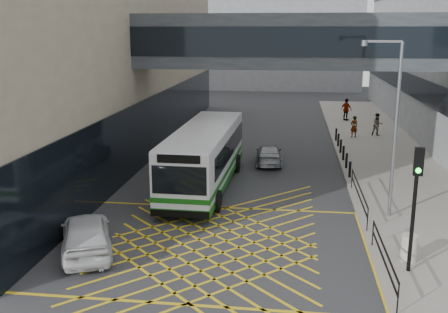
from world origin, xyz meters
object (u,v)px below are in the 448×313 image
at_px(bus, 205,155).
at_px(street_lamp, 392,119).
at_px(pedestrian_c, 346,110).
at_px(traffic_light, 416,192).
at_px(car_dark, 202,157).
at_px(car_silver, 269,154).
at_px(car_white, 86,233).
at_px(pedestrian_b, 377,125).
at_px(litter_bin, 409,248).
at_px(pedestrian_a, 354,127).

relative_size(bus, street_lamp, 1.51).
bearing_deg(pedestrian_c, traffic_light, 131.77).
distance_m(bus, car_dark, 4.03).
bearing_deg(car_dark, street_lamp, 140.52).
distance_m(bus, street_lamp, 9.86).
relative_size(car_dark, traffic_light, 0.99).
relative_size(car_silver, traffic_light, 0.91).
xyz_separation_m(bus, car_white, (-3.00, -8.96, -0.94)).
relative_size(car_dark, street_lamp, 0.57).
relative_size(car_silver, pedestrian_c, 2.03).
height_order(car_white, pedestrian_c, pedestrian_c).
height_order(traffic_light, pedestrian_c, traffic_light).
height_order(bus, traffic_light, traffic_light).
bearing_deg(pedestrian_b, car_white, -129.34).
bearing_deg(litter_bin, pedestrian_b, 84.30).
relative_size(bus, pedestrian_b, 6.65).
height_order(car_white, litter_bin, car_white).
height_order(bus, pedestrian_c, bus).
bearing_deg(pedestrian_b, pedestrian_c, 95.79).
xyz_separation_m(car_white, litter_bin, (11.72, 0.47, -0.13)).
relative_size(traffic_light, street_lamp, 0.58).
distance_m(car_silver, pedestrian_b, 12.07).
relative_size(bus, car_silver, 2.88).
bearing_deg(car_dark, pedestrian_b, -139.10).
height_order(street_lamp, litter_bin, street_lamp).
height_order(bus, car_white, bus).
bearing_deg(traffic_light, street_lamp, 95.97).
relative_size(car_silver, street_lamp, 0.53).
bearing_deg(pedestrian_a, car_silver, 29.46).
height_order(pedestrian_a, pedestrian_b, pedestrian_b).
relative_size(bus, pedestrian_a, 7.05).
height_order(street_lamp, pedestrian_b, street_lamp).
height_order(car_silver, traffic_light, traffic_light).
bearing_deg(traffic_light, litter_bin, 87.19).
bearing_deg(car_dark, traffic_light, 124.34).
bearing_deg(street_lamp, bus, 163.15).
xyz_separation_m(car_dark, street_lamp, (9.53, -7.56, 3.79)).
bearing_deg(pedestrian_b, bus, -135.74).
relative_size(car_dark, pedestrian_b, 2.51).
relative_size(bus, car_dark, 2.65).
bearing_deg(pedestrian_b, car_dark, -146.50).
distance_m(car_white, litter_bin, 11.73).
height_order(car_white, car_dark, car_white).
distance_m(traffic_light, street_lamp, 5.86).
bearing_deg(pedestrian_b, traffic_light, -104.32).
height_order(bus, pedestrian_b, bus).
distance_m(car_silver, street_lamp, 11.33).
distance_m(bus, pedestrian_c, 23.18).
bearing_deg(traffic_light, pedestrian_b, 91.44).
relative_size(litter_bin, pedestrian_c, 0.50).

